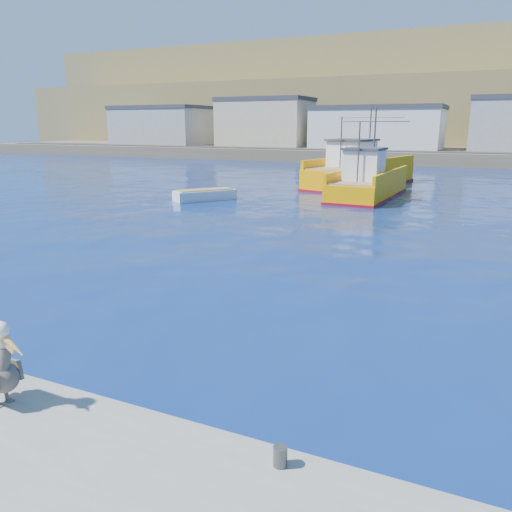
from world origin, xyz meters
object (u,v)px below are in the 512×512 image
(trawler_yellow_a, at_px, (360,172))
(pelican, at_px, (0,369))
(skiff_left, at_px, (205,196))
(trawler_yellow_b, at_px, (367,184))

(trawler_yellow_a, distance_m, pelican, 37.48)
(skiff_left, distance_m, pelican, 26.90)
(trawler_yellow_a, relative_size, pelican, 8.92)
(trawler_yellow_b, bearing_deg, pelican, -88.83)
(trawler_yellow_a, relative_size, skiff_left, 3.21)
(trawler_yellow_a, height_order, pelican, trawler_yellow_a)
(trawler_yellow_a, xyz_separation_m, trawler_yellow_b, (2.15, -6.71, -0.16))
(trawler_yellow_a, distance_m, trawler_yellow_b, 7.04)
(trawler_yellow_b, height_order, pelican, trawler_yellow_b)
(skiff_left, height_order, pelican, pelican)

